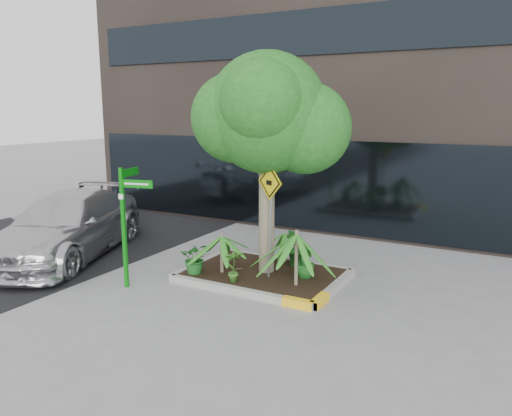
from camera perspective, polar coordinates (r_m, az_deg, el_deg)
The scene contains 14 objects.
ground at distance 10.61m, azimuth -0.89°, elevation -8.34°, with size 80.00×80.00×0.00m, color gray.
asphalt_road at distance 14.80m, azimuth -23.38°, elevation -3.55°, with size 7.00×80.00×0.01m, color black.
planter at distance 10.70m, azimuth 0.93°, elevation -7.59°, with size 3.35×2.36×0.15m.
tree at distance 10.25m, azimuth 1.31°, elevation 10.80°, with size 3.18×2.82×4.76m.
palm_front at distance 9.69m, azimuth 4.67°, elevation -2.95°, with size 1.25×1.25×1.39m.
palm_left at distance 10.51m, azimuth -3.96°, elevation -3.22°, with size 0.95×0.95×1.05m.
palm_back at distance 11.27m, azimuth 3.40°, elevation -2.84°, with size 0.81×0.81×0.89m.
parked_car at distance 13.00m, azimuth -20.75°, elevation -1.90°, with size 2.13×5.25×1.52m, color silver.
shrub_a at distance 10.60m, azimuth -6.93°, elevation -5.68°, with size 0.60×0.60×0.67m, color #1A5D1E.
shrub_b at distance 10.33m, azimuth 5.63°, elevation -5.98°, with size 0.40×0.40×0.72m, color #216E23.
shrub_c at distance 10.02m, azimuth -2.56°, elevation -6.61°, with size 0.36×0.36×0.68m, color #346A20.
shrub_d at distance 10.97m, azimuth 4.66°, elevation -4.55°, with size 0.47×0.47×0.85m, color #19581B.
street_sign_post at distance 10.23m, azimuth -14.58°, elevation -0.69°, with size 0.82×0.71×2.44m.
cattle_sign at distance 10.01m, azimuth 1.61°, elevation 0.73°, with size 0.67×0.31×2.34m.
Camera 1 is at (4.94, -8.68, 3.58)m, focal length 35.00 mm.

